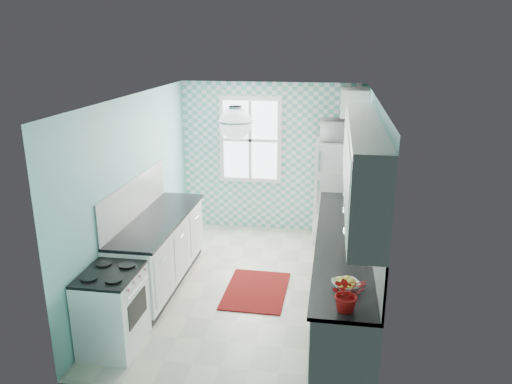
% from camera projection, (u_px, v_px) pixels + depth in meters
% --- Properties ---
extents(floor, '(3.00, 4.40, 0.02)m').
position_uv_depth(floor, '(249.00, 287.00, 6.65)').
color(floor, beige).
rests_on(floor, ground).
extents(ceiling, '(3.00, 4.40, 0.02)m').
position_uv_depth(ceiling, '(249.00, 97.00, 5.91)').
color(ceiling, white).
rests_on(ceiling, wall_back).
extents(wall_back, '(3.00, 0.02, 2.50)m').
position_uv_depth(wall_back, '(271.00, 158.00, 8.36)').
color(wall_back, '#77BDB5').
rests_on(wall_back, floor).
extents(wall_front, '(3.00, 0.02, 2.50)m').
position_uv_depth(wall_front, '(204.00, 277.00, 4.20)').
color(wall_front, '#77BDB5').
rests_on(wall_front, floor).
extents(wall_left, '(0.02, 4.40, 2.50)m').
position_uv_depth(wall_left, '(135.00, 192.00, 6.51)').
color(wall_left, '#77BDB5').
rests_on(wall_left, floor).
extents(wall_right, '(0.02, 4.40, 2.50)m').
position_uv_depth(wall_right, '(371.00, 204.00, 6.05)').
color(wall_right, '#77BDB5').
rests_on(wall_right, floor).
extents(accent_wall, '(3.00, 0.01, 2.50)m').
position_uv_depth(accent_wall, '(271.00, 158.00, 8.34)').
color(accent_wall, '#62B5AA').
rests_on(accent_wall, wall_back).
extents(window, '(1.04, 0.05, 1.44)m').
position_uv_depth(window, '(250.00, 140.00, 8.28)').
color(window, white).
rests_on(window, wall_back).
extents(backsplash_right, '(0.02, 3.60, 0.51)m').
position_uv_depth(backsplash_right, '(371.00, 219.00, 5.70)').
color(backsplash_right, white).
rests_on(backsplash_right, wall_right).
extents(backsplash_left, '(0.02, 2.15, 0.51)m').
position_uv_depth(backsplash_left, '(135.00, 198.00, 6.45)').
color(backsplash_left, white).
rests_on(backsplash_left, wall_left).
extents(upper_cabinets_right, '(0.33, 3.20, 0.90)m').
position_uv_depth(upper_cabinets_right, '(362.00, 163.00, 5.32)').
color(upper_cabinets_right, white).
rests_on(upper_cabinets_right, wall_right).
extents(upper_cabinet_fridge, '(0.40, 0.74, 0.40)m').
position_uv_depth(upper_cabinet_fridge, '(354.00, 102.00, 7.51)').
color(upper_cabinet_fridge, white).
rests_on(upper_cabinet_fridge, wall_right).
extents(ceiling_light, '(0.34, 0.34, 0.35)m').
position_uv_depth(ceiling_light, '(235.00, 123.00, 5.21)').
color(ceiling_light, silver).
rests_on(ceiling_light, ceiling).
extents(base_cabinets_right, '(0.60, 3.60, 0.90)m').
position_uv_depth(base_cabinets_right, '(342.00, 276.00, 5.96)').
color(base_cabinets_right, white).
rests_on(base_cabinets_right, floor).
extents(countertop_right, '(0.63, 3.60, 0.04)m').
position_uv_depth(countertop_right, '(343.00, 240.00, 5.82)').
color(countertop_right, black).
rests_on(countertop_right, base_cabinets_right).
extents(base_cabinets_left, '(0.60, 2.15, 0.90)m').
position_uv_depth(base_cabinets_left, '(159.00, 252.00, 6.63)').
color(base_cabinets_left, white).
rests_on(base_cabinets_left, floor).
extents(countertop_left, '(0.63, 2.15, 0.04)m').
position_uv_depth(countertop_left, '(158.00, 219.00, 6.49)').
color(countertop_left, black).
rests_on(countertop_left, base_cabinets_left).
extents(fridge, '(0.72, 0.71, 1.65)m').
position_uv_depth(fridge, '(337.00, 192.00, 7.96)').
color(fridge, white).
rests_on(fridge, floor).
extents(stove, '(0.57, 0.71, 0.85)m').
position_uv_depth(stove, '(112.00, 309.00, 5.25)').
color(stove, white).
rests_on(stove, floor).
extents(sink, '(0.53, 0.44, 0.53)m').
position_uv_depth(sink, '(344.00, 210.00, 6.78)').
color(sink, silver).
rests_on(sink, countertop_right).
extents(rug, '(0.80, 1.13, 0.02)m').
position_uv_depth(rug, '(256.00, 290.00, 6.53)').
color(rug, maroon).
rests_on(rug, floor).
extents(dish_towel, '(0.05, 0.23, 0.35)m').
position_uv_depth(dish_towel, '(320.00, 235.00, 7.11)').
color(dish_towel, '#5C9FA0').
rests_on(dish_towel, base_cabinets_right).
extents(fruit_bowl, '(0.33, 0.33, 0.06)m').
position_uv_depth(fruit_bowl, '(346.00, 285.00, 4.65)').
color(fruit_bowl, white).
rests_on(fruit_bowl, countertop_right).
extents(potted_plant, '(0.36, 0.33, 0.33)m').
position_uv_depth(potted_plant, '(347.00, 293.00, 4.23)').
color(potted_plant, red).
rests_on(potted_plant, countertop_right).
extents(soap_bottle, '(0.11, 0.11, 0.19)m').
position_uv_depth(soap_bottle, '(348.00, 200.00, 6.88)').
color(soap_bottle, '#9CAFB6').
rests_on(soap_bottle, countertop_right).
extents(microwave, '(0.60, 0.42, 0.33)m').
position_uv_depth(microwave, '(340.00, 130.00, 7.67)').
color(microwave, white).
rests_on(microwave, fridge).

